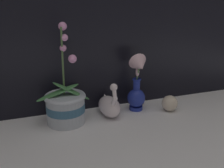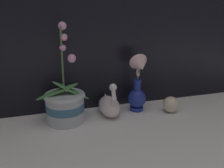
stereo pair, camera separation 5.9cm
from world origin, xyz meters
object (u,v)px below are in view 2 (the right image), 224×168
Objects in this scene: swan_figurine at (109,105)px; glass_sphere at (171,104)px; blue_vase at (138,87)px; orchid_potted_plant at (65,104)px.

swan_figurine reaches higher than glass_sphere.
blue_vase is at bearing 158.97° from glass_sphere.
blue_vase reaches higher than glass_sphere.
orchid_potted_plant is at bearing -177.69° from swan_figurine.
orchid_potted_plant is 1.54× the size of blue_vase.
glass_sphere is (0.30, -0.05, -0.01)m from swan_figurine.
swan_figurine is (0.21, 0.01, -0.03)m from orchid_potted_plant.
blue_vase is (0.15, 0.01, 0.07)m from swan_figurine.
swan_figurine is at bearing 169.87° from glass_sphere.
glass_sphere is (0.50, -0.04, -0.04)m from orchid_potted_plant.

